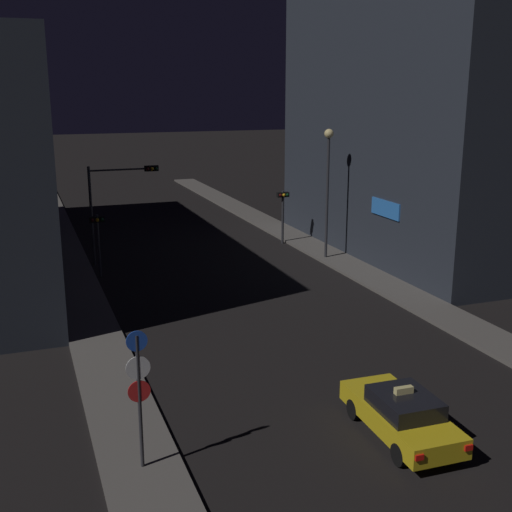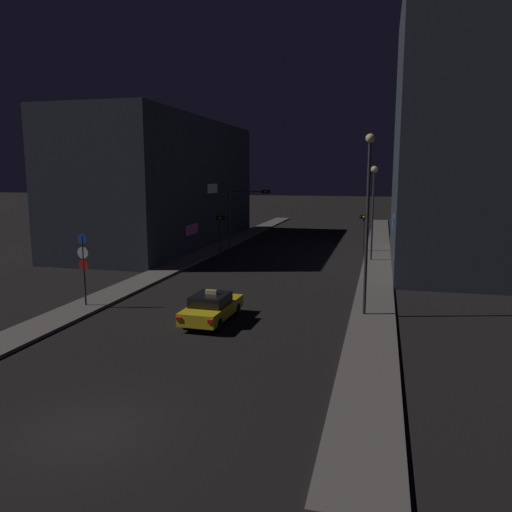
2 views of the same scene
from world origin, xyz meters
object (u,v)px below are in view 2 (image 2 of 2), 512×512
Objects in this scene: taxi at (212,307)px; traffic_light_left_kerb at (220,226)px; traffic_light_right_kerb at (364,225)px; traffic_light_overhead at (244,206)px; street_lamp_near_block at (368,205)px; sign_pole_left at (83,263)px; street_lamp_far_block at (373,195)px.

traffic_light_left_kerb reaches higher than taxi.
traffic_light_left_kerb is 13.01m from traffic_light_right_kerb.
traffic_light_overhead is 23.31m from street_lamp_near_block.
traffic_light_left_kerb is at bearing 127.36° from street_lamp_near_block.
sign_pole_left is (-2.77, -21.91, -1.63)m from traffic_light_overhead.
traffic_light_overhead reaches higher than taxi.
traffic_light_overhead is at bearing 120.62° from street_lamp_near_block.
street_lamp_near_block reaches higher than traffic_light_left_kerb.
traffic_light_left_kerb is 0.39× the size of street_lamp_near_block.
taxi is at bearing -78.34° from traffic_light_overhead.
traffic_light_left_kerb is at bearing 176.54° from street_lamp_far_block.
taxi is 7.71m from sign_pole_left.
taxi is 0.78× the size of traffic_light_overhead.
street_lamp_near_block is (14.62, 1.89, 3.17)m from sign_pole_left.
taxi is 24.96m from traffic_light_right_kerb.
traffic_light_right_kerb is at bearing 17.62° from traffic_light_left_kerb.
sign_pole_left reaches higher than traffic_light_left_kerb.
street_lamp_near_block is at bearing 20.96° from taxi.
traffic_light_right_kerb is 0.40× the size of street_lamp_near_block.
taxi is 0.59× the size of street_lamp_far_block.
traffic_light_left_kerb is 0.98× the size of traffic_light_right_kerb.
sign_pole_left reaches higher than taxi.
street_lamp_far_block is at bearing 90.22° from street_lamp_near_block.
street_lamp_near_block reaches higher than street_lamp_far_block.
sign_pole_left is at bearing -120.54° from traffic_light_right_kerb.
traffic_light_right_kerb is 0.91× the size of sign_pole_left.
sign_pole_left is 23.73m from street_lamp_far_block.
sign_pole_left is at bearing 173.53° from taxi.
traffic_light_right_kerb is at bearing 99.98° from street_lamp_far_block.
traffic_light_overhead is 12.34m from street_lamp_far_block.
taxi is 1.30× the size of traffic_light_left_kerb.
traffic_light_overhead is 3.38m from traffic_light_left_kerb.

